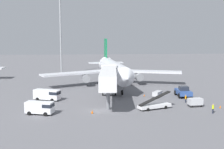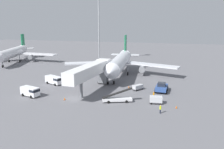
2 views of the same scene
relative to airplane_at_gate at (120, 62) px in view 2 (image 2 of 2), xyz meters
name	(u,v)px [view 2 (image 2 of 2)]	position (x,y,z in m)	size (l,w,h in m)	color
ground_plane	(73,98)	(-4.75, -25.36, -4.43)	(300.00, 300.00, 0.00)	slate
airplane_at_gate	(120,62)	(0.00, 0.00, 0.00)	(37.99, 34.62, 12.34)	silver
jet_bridge	(92,71)	(-2.49, -18.65, 0.77)	(4.91, 20.26, 6.95)	silver
pushback_tug	(162,87)	(14.30, -14.51, -3.31)	(3.16, 5.38, 2.37)	#2D4C8E
belt_loader_truck	(117,99)	(5.56, -24.72, -3.67)	(6.59, 3.82, 3.11)	white
service_van_near_right	(30,91)	(-14.81, -26.68, -3.18)	(5.06, 3.08, 2.19)	white
service_van_outer_left	(54,80)	(-15.00, -15.78, -3.15)	(5.80, 3.84, 2.23)	white
baggage_cart_rear_left	(156,100)	(13.70, -23.43, -3.55)	(2.77, 1.78, 1.59)	#38383D
baggage_cart_near_left	(138,87)	(8.40, -14.82, -3.68)	(2.62, 2.96, 1.34)	#38383D
ground_crew_worker_foreground	(160,109)	(14.99, -28.52, -3.52)	(0.33, 0.33, 1.71)	#1E2333
ground_crew_worker_midground	(154,95)	(12.93, -20.18, -3.57)	(0.40, 0.40, 1.61)	#1E2333
safety_cone_alpha	(176,107)	(17.94, -25.02, -4.16)	(0.36, 0.36, 0.55)	black
safety_cone_bravo	(129,87)	(5.79, -13.43, -4.17)	(0.34, 0.34, 0.52)	black
safety_cone_charlie	(65,99)	(-5.93, -26.87, -4.11)	(0.42, 0.42, 0.64)	black
airplane_background	(13,53)	(-50.21, 10.64, -0.17)	(36.00, 34.34, 11.55)	silver
apron_light_mast	(99,13)	(-15.61, 23.93, 16.64)	(2.40, 2.40, 31.33)	#93969B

